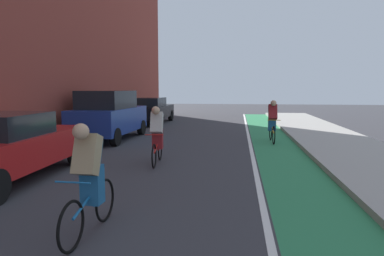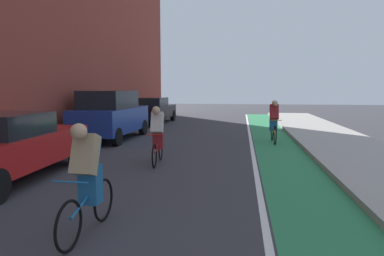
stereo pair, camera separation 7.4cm
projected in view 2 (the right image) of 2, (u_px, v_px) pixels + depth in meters
name	position (u px, v px, depth m)	size (l,w,h in m)	color
ground_plane	(166.00, 162.00, 9.79)	(72.79, 72.79, 0.00)	#38383D
bike_lane_paint	(281.00, 152.00, 11.28)	(1.60, 33.09, 0.00)	#2D8451
lane_divider_stripe	(253.00, 151.00, 11.41)	(0.12, 33.09, 0.00)	white
sidewalk_right	(356.00, 152.00, 10.95)	(3.05, 33.09, 0.14)	#A8A59E
parked_sedan_red	(7.00, 146.00, 7.81)	(2.02, 4.48, 1.53)	red
parked_suv_blue	(111.00, 115.00, 13.98)	(1.99, 4.25, 1.98)	navy
parked_sedan_black	(152.00, 110.00, 20.49)	(1.97, 4.83, 1.53)	black
cyclist_mid	(87.00, 176.00, 4.87)	(0.48, 1.72, 1.62)	black
cyclist_trailing	(158.00, 133.00, 9.48)	(0.48, 1.68, 1.60)	black
cyclist_far	(274.00, 121.00, 13.23)	(0.48, 1.75, 1.63)	black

